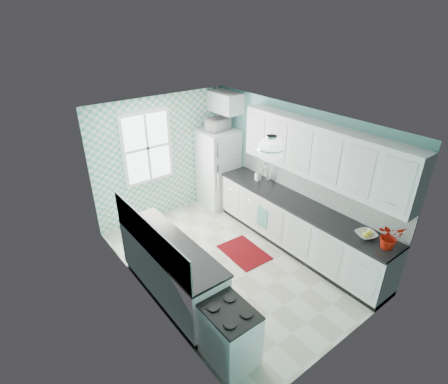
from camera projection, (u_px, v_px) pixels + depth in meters
floor at (230, 262)px, 6.12m from camera, size 3.00×4.40×0.02m
ceiling at (232, 121)px, 4.95m from camera, size 3.00×4.40×0.02m
wall_back at (163, 157)px, 7.09m from camera, size 3.00×0.02×2.50m
wall_front at (352, 272)px, 3.98m from camera, size 3.00×0.02×2.50m
wall_left at (144, 231)px, 4.72m from camera, size 0.02×4.40×2.50m
wall_right at (296, 174)px, 6.35m from camera, size 0.02×4.40×2.50m
accent_wall at (164, 158)px, 7.07m from camera, size 3.00×0.01×2.50m
window at (147, 148)px, 6.72m from camera, size 1.04×0.05×1.44m
backsplash_right at (312, 185)px, 6.09m from camera, size 0.02×3.60×0.51m
backsplash_left at (148, 237)px, 4.70m from camera, size 0.02×2.15×0.51m
upper_cabinets_right at (321, 153)px, 5.54m from camera, size 0.33×3.20×0.90m
upper_cabinet_fridge at (225, 102)px, 7.06m from camera, size 0.40×0.74×0.40m
ceiling_light at (271, 149)px, 4.48m from camera, size 0.34×0.34×0.35m
base_cabinets_right at (297, 227)px, 6.28m from camera, size 0.60×3.60×0.90m
countertop_right at (299, 204)px, 6.05m from camera, size 0.63×3.60×0.04m
base_cabinets_left at (171, 271)px, 5.20m from camera, size 0.60×2.15×0.90m
countertop_left at (170, 245)px, 5.00m from camera, size 0.63×2.15×0.04m
fridge at (218, 168)px, 7.60m from camera, size 0.74×0.73×1.70m
stove at (230, 334)px, 4.23m from camera, size 0.53×0.66×0.79m
sink at (262, 184)px, 6.73m from camera, size 0.45×0.38×0.53m
rug at (244, 252)px, 6.33m from camera, size 0.66×0.91×0.01m
dish_towel at (262, 218)px, 6.49m from camera, size 0.04×0.27×0.41m
fruit_bowl at (366, 235)px, 5.13m from camera, size 0.36×0.36×0.07m
potted_plant at (390, 236)px, 4.83m from camera, size 0.43×0.40×0.37m
soap_bottle at (258, 175)px, 6.81m from camera, size 0.10×0.11×0.22m
microwave at (218, 124)px, 7.15m from camera, size 0.48×0.34×0.26m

